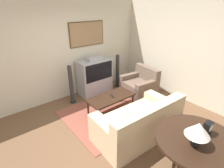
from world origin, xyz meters
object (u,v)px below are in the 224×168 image
armchair (140,86)px  coffee_table (111,98)px  tv (95,76)px  table_lamp (198,129)px  couch (139,124)px  speaker_tower_right (117,72)px  console_table (197,142)px  mantel_clock (207,129)px  speaker_tower_left (71,86)px

armchair → coffee_table: armchair is taller
tv → table_lamp: (-0.62, -3.44, 0.50)m
coffee_table → couch: bearing=-96.2°
speaker_tower_right → console_table: bearing=-111.2°
speaker_tower_right → mantel_clock: bearing=-108.4°
coffee_table → table_lamp: size_ratio=3.15×
console_table → speaker_tower_right: bearing=68.8°
tv → console_table: size_ratio=0.94×
table_lamp → couch: bearing=80.6°
table_lamp → coffee_table: bearing=82.1°
speaker_tower_right → table_lamp: bearing=-113.5°
couch → armchair: bearing=-135.4°
mantel_clock → speaker_tower_left: (-0.56, 3.36, -0.37)m
mantel_clock → speaker_tower_right: size_ratio=0.21×
tv → couch: (-0.42, -2.23, -0.23)m
armchair → table_lamp: size_ratio=2.65×
couch → speaker_tower_right: speaker_tower_right is taller
couch → console_table: 1.24m
coffee_table → speaker_tower_right: 1.58m
armchair → mantel_clock: 2.88m
tv → console_table: 3.44m
couch → table_lamp: 1.43m
armchair → console_table: size_ratio=0.82×
table_lamp → speaker_tower_right: (1.46, 3.36, -0.53)m
table_lamp → speaker_tower_left: size_ratio=0.35×
couch → mantel_clock: 1.34m
speaker_tower_left → couch: bearing=-79.0°
tv → armchair: tv is taller
armchair → table_lamp: (-1.63, -2.50, 0.76)m
armchair → speaker_tower_left: size_ratio=0.92×
armchair → console_table: armchair is taller
coffee_table → tv: bearing=75.5°
couch → speaker_tower_left: (-0.42, 2.15, 0.20)m
table_lamp → mantel_clock: table_lamp is taller
table_lamp → speaker_tower_left: bearing=93.7°
couch → speaker_tower_left: bearing=-76.7°
armchair → tv: bearing=-126.6°
console_table → armchair: bearing=59.4°
couch → coffee_table: (0.12, 1.06, 0.09)m
coffee_table → mantel_clock: 2.32m
mantel_clock → couch: bearing=96.5°
couch → coffee_table: size_ratio=1.54×
couch → console_table: size_ratio=1.49×
console_table → couch: bearing=88.2°
tv → table_lamp: bearing=-100.2°
couch → tv: bearing=-98.4°
mantel_clock → armchair: bearing=62.8°
coffee_table → speaker_tower_left: size_ratio=1.09×
armchair → coffee_table: 1.34m
couch → console_table: (-0.04, -1.18, 0.39)m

